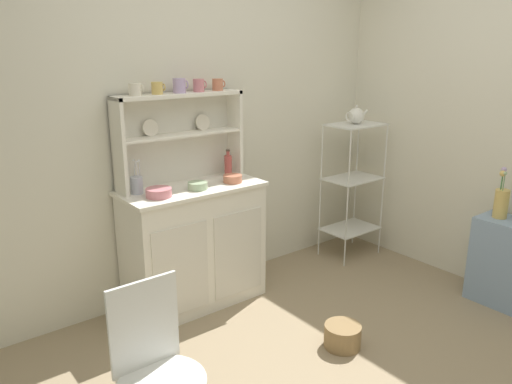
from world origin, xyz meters
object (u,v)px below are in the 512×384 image
object	(u,v)px
bowl_mixing_large	(159,193)
hutch_shelf_unit	(178,130)
wire_chair	(155,362)
porcelain_teapot	(356,116)
bakers_rack	(353,177)
utensil_jar	(137,185)
side_shelf_blue	(510,264)
hutch_cabinet	(194,245)
cup_cream_0	(135,89)
jam_bottle	(228,165)
flower_vase	(501,202)
floor_basket	(343,336)

from	to	relation	value
bowl_mixing_large	hutch_shelf_unit	bearing A→B (deg)	39.81
wire_chair	porcelain_teapot	xyz separation A→B (m)	(2.39, 1.05, 0.70)
hutch_shelf_unit	bowl_mixing_large	bearing A→B (deg)	-140.19
bakers_rack	utensil_jar	xyz separation A→B (m)	(-1.87, 0.17, 0.21)
side_shelf_blue	wire_chair	world-z (taller)	wire_chair
hutch_cabinet	cup_cream_0	world-z (taller)	cup_cream_0
jam_bottle	porcelain_teapot	xyz separation A→B (m)	(1.15, -0.18, 0.28)
hutch_shelf_unit	bakers_rack	size ratio (longest dim) A/B	0.79
jam_bottle	flower_vase	bearing A→B (deg)	-44.88
hutch_cabinet	bowl_mixing_large	distance (m)	0.53
cup_cream_0	bakers_rack	bearing A→B (deg)	-6.73
side_shelf_blue	bowl_mixing_large	distance (m)	2.44
wire_chair	jam_bottle	size ratio (longest dim) A/B	4.35
wire_chair	cup_cream_0	bearing A→B (deg)	87.25
floor_basket	cup_cream_0	size ratio (longest dim) A/B	2.50
bakers_rack	flower_vase	xyz separation A→B (m)	(0.19, -1.16, 0.03)
hutch_cabinet	jam_bottle	world-z (taller)	jam_bottle
bowl_mixing_large	porcelain_teapot	size ratio (longest dim) A/B	0.73
side_shelf_blue	flower_vase	distance (m)	0.44
side_shelf_blue	cup_cream_0	size ratio (longest dim) A/B	6.87
jam_bottle	porcelain_teapot	bearing A→B (deg)	-8.78
bakers_rack	jam_bottle	world-z (taller)	bakers_rack
bakers_rack	side_shelf_blue	size ratio (longest dim) A/B	1.87
hutch_shelf_unit	porcelain_teapot	size ratio (longest dim) A/B	4.05
flower_vase	bakers_rack	bearing A→B (deg)	99.50
bowl_mixing_large	flower_vase	xyz separation A→B (m)	(1.99, -1.18, -0.15)
side_shelf_blue	floor_basket	size ratio (longest dim) A/B	2.75
hutch_shelf_unit	side_shelf_blue	world-z (taller)	hutch_shelf_unit
hutch_shelf_unit	jam_bottle	size ratio (longest dim) A/B	4.62
floor_basket	jam_bottle	bearing A→B (deg)	92.69
hutch_cabinet	bowl_mixing_large	size ratio (longest dim) A/B	5.99
floor_basket	bowl_mixing_large	xyz separation A→B (m)	(-0.69, 0.95, 0.81)
side_shelf_blue	flower_vase	world-z (taller)	flower_vase
hutch_cabinet	porcelain_teapot	bearing A→B (deg)	-3.47
side_shelf_blue	flower_vase	bearing A→B (deg)	90.23
porcelain_teapot	side_shelf_blue	bearing A→B (deg)	-81.30
flower_vase	hutch_cabinet	bearing A→B (deg)	143.62
wire_chair	porcelain_teapot	world-z (taller)	porcelain_teapot
hutch_cabinet	bowl_mixing_large	world-z (taller)	bowl_mixing_large
hutch_cabinet	floor_basket	world-z (taller)	hutch_cabinet
jam_bottle	wire_chair	bearing A→B (deg)	-135.11
utensil_jar	bakers_rack	bearing A→B (deg)	-5.19
bowl_mixing_large	porcelain_teapot	distance (m)	1.82
hutch_shelf_unit	utensil_jar	bearing A→B (deg)	-166.78
jam_bottle	hutch_cabinet	bearing A→B (deg)	-166.41
jam_bottle	side_shelf_blue	bearing A→B (deg)	-47.34
floor_basket	cup_cream_0	bearing A→B (deg)	121.84
wire_chair	flower_vase	distance (m)	2.59
porcelain_teapot	hutch_cabinet	bearing A→B (deg)	176.53
floor_basket	porcelain_teapot	distance (m)	1.84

